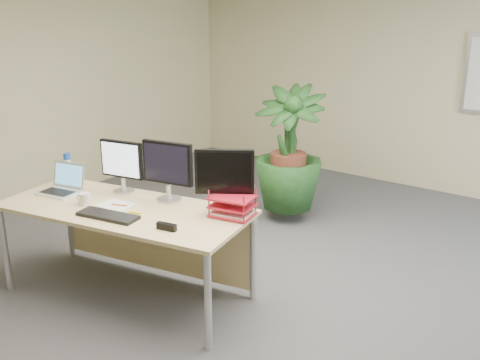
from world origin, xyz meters
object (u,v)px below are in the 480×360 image
Objects in this scene: monitor_right at (168,168)px; laptop at (63,185)px; floor_plant at (288,156)px; monitor_left at (122,163)px; desk at (134,222)px.

monitor_right is 1.30× the size of laptop.
floor_plant is 3.29× the size of monitor_left.
desk is at bearing -27.78° from monitor_left.
laptop is (-0.44, -0.30, -0.20)m from monitor_left.
monitor_left is 0.91× the size of monitor_right.
monitor_right is at bearing -89.11° from floor_plant.
monitor_left is (-0.43, -1.99, 0.29)m from floor_plant.
monitor_right is 1.00m from laptop.
desk is 0.75m from laptop.
desk is 0.54m from monitor_right.
laptop reaches higher than desk.
floor_plant is 2.06m from monitor_left.
desk is 5.64× the size of laptop.
monitor_left is (-0.25, 0.13, 0.43)m from desk.
laptop is at bearing -145.51° from monitor_left.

